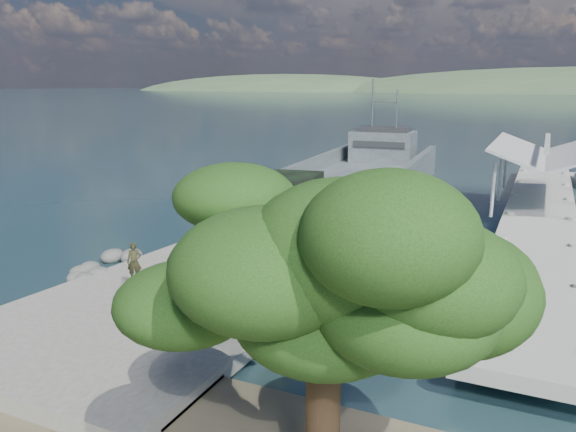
{
  "coord_description": "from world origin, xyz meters",
  "views": [
    {
      "loc": [
        12.91,
        -18.76,
        8.8
      ],
      "look_at": [
        1.55,
        6.0,
        2.31
      ],
      "focal_mm": 35.0,
      "sensor_mm": 36.0,
      "label": 1
    }
  ],
  "objects_px": {
    "pier": "(541,202)",
    "overhang_tree": "(307,242)",
    "landing_craft": "(356,187)",
    "military_truck": "(281,225)",
    "soldier": "(135,271)"
  },
  "relations": [
    {
      "from": "pier",
      "to": "soldier",
      "type": "bearing_deg",
      "value": -126.08
    },
    {
      "from": "pier",
      "to": "military_truck",
      "type": "height_order",
      "value": "pier"
    },
    {
      "from": "soldier",
      "to": "overhang_tree",
      "type": "distance_m",
      "value": 14.35
    },
    {
      "from": "soldier",
      "to": "overhang_tree",
      "type": "bearing_deg",
      "value": -63.47
    },
    {
      "from": "military_truck",
      "to": "overhang_tree",
      "type": "relative_size",
      "value": 1.09
    },
    {
      "from": "military_truck",
      "to": "overhang_tree",
      "type": "height_order",
      "value": "overhang_tree"
    },
    {
      "from": "pier",
      "to": "landing_craft",
      "type": "bearing_deg",
      "value": 163.38
    },
    {
      "from": "landing_craft",
      "to": "military_truck",
      "type": "relative_size",
      "value": 3.76
    },
    {
      "from": "landing_craft",
      "to": "overhang_tree",
      "type": "xyz_separation_m",
      "value": [
        9.42,
        -32.37,
        5.15
      ]
    },
    {
      "from": "pier",
      "to": "landing_craft",
      "type": "distance_m",
      "value": 13.91
    },
    {
      "from": "soldier",
      "to": "overhang_tree",
      "type": "relative_size",
      "value": 0.2
    },
    {
      "from": "pier",
      "to": "overhang_tree",
      "type": "xyz_separation_m",
      "value": [
        -3.89,
        -28.39,
        4.36
      ]
    },
    {
      "from": "landing_craft",
      "to": "overhang_tree",
      "type": "height_order",
      "value": "landing_craft"
    },
    {
      "from": "military_truck",
      "to": "overhang_tree",
      "type": "distance_m",
      "value": 15.22
    },
    {
      "from": "landing_craft",
      "to": "soldier",
      "type": "bearing_deg",
      "value": -96.7
    }
  ]
}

